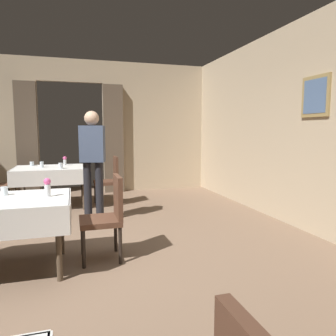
{
  "coord_description": "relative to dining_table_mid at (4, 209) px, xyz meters",
  "views": [
    {
      "loc": [
        0.01,
        -3.36,
        1.42
      ],
      "look_at": [
        1.16,
        0.47,
        0.95
      ],
      "focal_mm": 34.05,
      "sensor_mm": 36.0,
      "label": 1
    }
  ],
  "objects": [
    {
      "name": "ground",
      "position": [
        0.66,
        -0.06,
        -0.65
      ],
      "size": [
        10.08,
        10.08,
        0.0
      ],
      "primitive_type": "plane",
      "color": "#7A604C"
    },
    {
      "name": "wall_right",
      "position": [
        3.86,
        -0.06,
        0.85
      ],
      "size": [
        0.16,
        8.4,
        3.0
      ],
      "color": "tan",
      "rests_on": "ground"
    },
    {
      "name": "wall_back",
      "position": [
        0.66,
        4.12,
        0.86
      ],
      "size": [
        6.4,
        0.27,
        3.0
      ],
      "color": "tan",
      "rests_on": "ground"
    },
    {
      "name": "dining_table_mid",
      "position": [
        0.0,
        0.0,
        0.0
      ],
      "size": [
        1.27,
        0.94,
        0.75
      ],
      "color": "#4C3D2D",
      "rests_on": "ground"
    },
    {
      "name": "dining_table_far",
      "position": [
        0.29,
        2.84,
        0.01
      ],
      "size": [
        1.34,
        1.04,
        0.75
      ],
      "color": "#4C3D2D",
      "rests_on": "ground"
    },
    {
      "name": "chair_mid_right",
      "position": [
        1.02,
        0.06,
        -0.14
      ],
      "size": [
        0.45,
        0.44,
        0.93
      ],
      "color": "black",
      "rests_on": "ground"
    },
    {
      "name": "chair_far_right",
      "position": [
        1.34,
        2.73,
        -0.14
      ],
      "size": [
        0.44,
        0.44,
        0.93
      ],
      "color": "black",
      "rests_on": "ground"
    },
    {
      "name": "flower_vase_mid",
      "position": [
        0.41,
        0.0,
        0.2
      ],
      "size": [
        0.07,
        0.07,
        0.19
      ],
      "color": "silver",
      "rests_on": "dining_table_mid"
    },
    {
      "name": "glass_mid_b",
      "position": [
        -0.03,
        0.21,
        0.14
      ],
      "size": [
        0.07,
        0.07,
        0.09
      ],
      "primitive_type": "cylinder",
      "color": "silver",
      "rests_on": "dining_table_mid"
    },
    {
      "name": "flower_vase_far",
      "position": [
        0.52,
        3.12,
        0.19
      ],
      "size": [
        0.07,
        0.07,
        0.18
      ],
      "color": "silver",
      "rests_on": "dining_table_far"
    },
    {
      "name": "glass_far_b",
      "position": [
        -0.09,
        3.19,
        0.14
      ],
      "size": [
        0.08,
        0.08,
        0.08
      ],
      "primitive_type": "cylinder",
      "color": "silver",
      "rests_on": "dining_table_far"
    },
    {
      "name": "glass_far_c",
      "position": [
        0.12,
        2.85,
        0.15
      ],
      "size": [
        0.07,
        0.07,
        0.11
      ],
      "primitive_type": "cylinder",
      "color": "silver",
      "rests_on": "dining_table_far"
    },
    {
      "name": "glass_far_d",
      "position": [
        0.46,
        2.54,
        0.15
      ],
      "size": [
        0.07,
        0.07,
        0.11
      ],
      "primitive_type": "cylinder",
      "color": "silver",
      "rests_on": "dining_table_far"
    },
    {
      "name": "person_waiter_by_doorway",
      "position": [
        0.96,
        1.55,
        0.37
      ],
      "size": [
        0.4,
        0.3,
        1.72
      ],
      "color": "black",
      "rests_on": "ground"
    }
  ]
}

